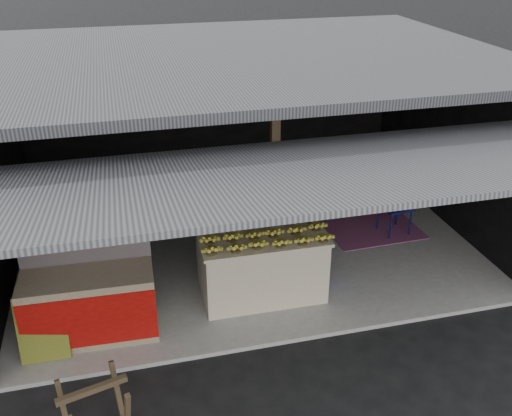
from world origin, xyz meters
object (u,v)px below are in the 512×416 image
object	(u,v)px
white_crate	(242,231)
water_barrel	(314,262)
sawhorse	(95,406)
plastic_chair	(393,199)
neighbor_stall	(90,301)
banana_table	(261,263)

from	to	relation	value
white_crate	water_barrel	world-z (taller)	white_crate
white_crate	sawhorse	xyz separation A→B (m)	(-2.13, -2.83, -0.12)
water_barrel	plastic_chair	bearing A→B (deg)	32.04
neighbor_stall	sawhorse	xyz separation A→B (m)	(0.04, -1.60, -0.13)
neighbor_stall	white_crate	bearing A→B (deg)	31.77
neighbor_stall	sawhorse	bearing A→B (deg)	-86.57
sawhorse	plastic_chair	bearing A→B (deg)	18.44
banana_table	plastic_chair	size ratio (longest dim) A/B	1.77
banana_table	neighbor_stall	bearing A→B (deg)	-170.29
banana_table	water_barrel	xyz separation A→B (m)	(0.81, 0.11, -0.19)
water_barrel	white_crate	bearing A→B (deg)	138.28
neighbor_stall	plastic_chair	distance (m)	4.96
sawhorse	plastic_chair	xyz separation A→B (m)	(4.68, 3.12, 0.21)
neighbor_stall	water_barrel	xyz separation A→B (m)	(3.03, 0.47, -0.20)
sawhorse	water_barrel	distance (m)	3.64
neighbor_stall	water_barrel	size ratio (longest dim) A/B	2.89
banana_table	plastic_chair	bearing A→B (deg)	25.76
water_barrel	sawhorse	bearing A→B (deg)	-145.40
sawhorse	plastic_chair	world-z (taller)	plastic_chair
sawhorse	water_barrel	size ratio (longest dim) A/B	1.30
white_crate	banana_table	bearing A→B (deg)	-83.15
sawhorse	water_barrel	world-z (taller)	sawhorse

